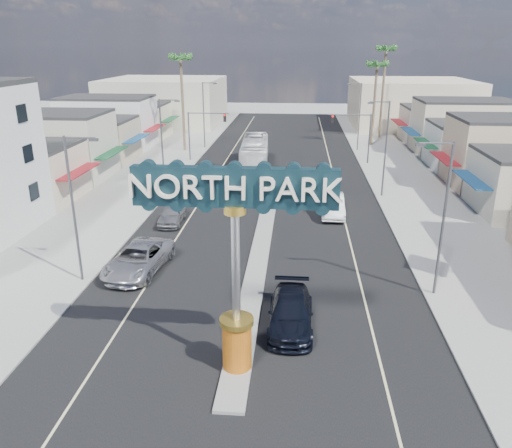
% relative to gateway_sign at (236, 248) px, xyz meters
% --- Properties ---
extents(ground, '(160.00, 160.00, 0.00)m').
position_rel_gateway_sign_xyz_m(ground, '(0.00, 28.02, -5.93)').
color(ground, gray).
rests_on(ground, ground).
extents(road, '(20.00, 120.00, 0.01)m').
position_rel_gateway_sign_xyz_m(road, '(0.00, 28.02, -5.92)').
color(road, black).
rests_on(road, ground).
extents(median_island, '(1.30, 30.00, 0.16)m').
position_rel_gateway_sign_xyz_m(median_island, '(0.00, 12.02, -5.85)').
color(median_island, gray).
rests_on(median_island, ground).
extents(sidewalk_left, '(8.00, 120.00, 0.12)m').
position_rel_gateway_sign_xyz_m(sidewalk_left, '(-14.00, 28.02, -5.87)').
color(sidewalk_left, gray).
rests_on(sidewalk_left, ground).
extents(sidewalk_right, '(8.00, 120.00, 0.12)m').
position_rel_gateway_sign_xyz_m(sidewalk_right, '(14.00, 28.02, -5.87)').
color(sidewalk_right, gray).
rests_on(sidewalk_right, ground).
extents(storefront_row_left, '(12.00, 42.00, 6.00)m').
position_rel_gateway_sign_xyz_m(storefront_row_left, '(-24.00, 41.02, -2.93)').
color(storefront_row_left, beige).
rests_on(storefront_row_left, ground).
extents(storefront_row_right, '(12.00, 42.00, 6.00)m').
position_rel_gateway_sign_xyz_m(storefront_row_right, '(24.00, 41.02, -2.93)').
color(storefront_row_right, '#B7B29E').
rests_on(storefront_row_right, ground).
extents(backdrop_far_left, '(20.00, 20.00, 8.00)m').
position_rel_gateway_sign_xyz_m(backdrop_far_left, '(-22.00, 73.02, -1.93)').
color(backdrop_far_left, '#B7B29E').
rests_on(backdrop_far_left, ground).
extents(backdrop_far_right, '(20.00, 20.00, 8.00)m').
position_rel_gateway_sign_xyz_m(backdrop_far_right, '(22.00, 73.02, -1.93)').
color(backdrop_far_right, beige).
rests_on(backdrop_far_right, ground).
extents(gateway_sign, '(8.20, 1.50, 9.15)m').
position_rel_gateway_sign_xyz_m(gateway_sign, '(0.00, 0.00, 0.00)').
color(gateway_sign, '#B75A0E').
rests_on(gateway_sign, median_island).
extents(traffic_signal_left, '(5.09, 0.45, 6.00)m').
position_rel_gateway_sign_xyz_m(traffic_signal_left, '(-9.18, 42.02, -1.65)').
color(traffic_signal_left, '#47474C').
rests_on(traffic_signal_left, ground).
extents(traffic_signal_right, '(5.09, 0.45, 6.00)m').
position_rel_gateway_sign_xyz_m(traffic_signal_right, '(9.18, 42.02, -1.65)').
color(traffic_signal_right, '#47474C').
rests_on(traffic_signal_right, ground).
extents(streetlight_l_near, '(2.03, 0.22, 9.00)m').
position_rel_gateway_sign_xyz_m(streetlight_l_near, '(-10.43, 8.02, -0.86)').
color(streetlight_l_near, '#47474C').
rests_on(streetlight_l_near, ground).
extents(streetlight_l_mid, '(2.03, 0.22, 9.00)m').
position_rel_gateway_sign_xyz_m(streetlight_l_mid, '(-10.43, 28.02, -0.86)').
color(streetlight_l_mid, '#47474C').
rests_on(streetlight_l_mid, ground).
extents(streetlight_l_far, '(2.03, 0.22, 9.00)m').
position_rel_gateway_sign_xyz_m(streetlight_l_far, '(-10.43, 50.02, -0.86)').
color(streetlight_l_far, '#47474C').
rests_on(streetlight_l_far, ground).
extents(streetlight_r_near, '(2.03, 0.22, 9.00)m').
position_rel_gateway_sign_xyz_m(streetlight_r_near, '(10.43, 8.02, -0.86)').
color(streetlight_r_near, '#47474C').
rests_on(streetlight_r_near, ground).
extents(streetlight_r_mid, '(2.03, 0.22, 9.00)m').
position_rel_gateway_sign_xyz_m(streetlight_r_mid, '(10.43, 28.02, -0.86)').
color(streetlight_r_mid, '#47474C').
rests_on(streetlight_r_mid, ground).
extents(streetlight_r_far, '(2.03, 0.22, 9.00)m').
position_rel_gateway_sign_xyz_m(streetlight_r_far, '(10.43, 50.02, -0.86)').
color(streetlight_r_far, '#47474C').
rests_on(streetlight_r_far, ground).
extents(palm_left_far, '(2.60, 2.60, 13.10)m').
position_rel_gateway_sign_xyz_m(palm_left_far, '(-13.00, 48.02, 5.57)').
color(palm_left_far, brown).
rests_on(palm_left_far, ground).
extents(palm_right_mid, '(2.60, 2.60, 12.10)m').
position_rel_gateway_sign_xyz_m(palm_right_mid, '(13.00, 54.02, 4.67)').
color(palm_right_mid, brown).
rests_on(palm_right_mid, ground).
extents(palm_right_far, '(2.60, 2.60, 14.10)m').
position_rel_gateway_sign_xyz_m(palm_right_far, '(15.00, 60.02, 6.46)').
color(palm_right_far, brown).
rests_on(palm_right_far, ground).
extents(suv_left, '(3.66, 6.63, 1.76)m').
position_rel_gateway_sign_xyz_m(suv_left, '(-7.51, 9.70, -5.05)').
color(suv_left, '#B1B0B5').
rests_on(suv_left, ground).
extents(suv_right, '(2.27, 5.56, 1.61)m').
position_rel_gateway_sign_xyz_m(suv_right, '(2.32, 3.84, -5.12)').
color(suv_right, black).
rests_on(suv_right, ground).
extents(car_parked_left, '(1.89, 4.44, 1.49)m').
position_rel_gateway_sign_xyz_m(car_parked_left, '(-7.62, 18.93, -5.18)').
color(car_parked_left, slate).
rests_on(car_parked_left, ground).
extents(car_parked_right, '(1.94, 5.45, 1.79)m').
position_rel_gateway_sign_xyz_m(car_parked_right, '(5.50, 22.15, -5.03)').
color(car_parked_right, white).
rests_on(car_parked_right, ground).
extents(city_bus, '(3.57, 12.69, 3.50)m').
position_rel_gateway_sign_xyz_m(city_bus, '(-2.58, 38.88, -4.18)').
color(city_bus, white).
rests_on(city_bus, ground).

